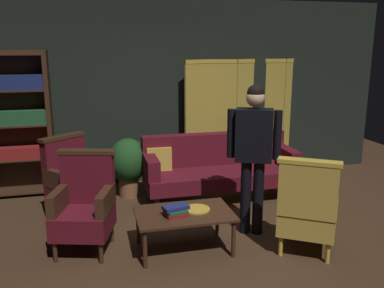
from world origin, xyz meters
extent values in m
plane|color=#3D2819|center=(0.00, 0.00, 0.00)|extent=(10.00, 10.00, 0.00)
cube|color=black|center=(0.00, 2.45, 1.40)|extent=(7.20, 0.10, 2.80)
cube|color=#B29338|center=(0.44, 2.25, 0.95)|extent=(0.42, 0.23, 1.90)
cube|color=gold|center=(0.44, 2.25, 1.87)|extent=(0.43, 0.24, 0.06)
cube|color=#B29338|center=(0.87, 2.31, 0.95)|extent=(0.46, 0.13, 1.90)
cube|color=gold|center=(0.87, 2.31, 1.87)|extent=(0.46, 0.14, 0.06)
cube|color=#B29338|center=(1.30, 2.36, 0.95)|extent=(0.43, 0.22, 1.90)
cube|color=gold|center=(1.30, 2.36, 1.87)|extent=(0.43, 0.23, 0.06)
cube|color=#B29338|center=(1.73, 2.39, 0.95)|extent=(0.45, 0.15, 1.90)
cube|color=gold|center=(1.73, 2.39, 1.87)|extent=(0.45, 0.16, 0.06)
cube|color=#B29338|center=(2.16, 2.44, 0.95)|extent=(0.42, 0.24, 1.90)
cube|color=gold|center=(2.16, 2.44, 1.87)|extent=(0.43, 0.24, 0.06)
cube|color=#382114|center=(-1.73, 2.18, 1.02)|extent=(0.06, 0.32, 2.05)
cube|color=#382114|center=(-2.15, 2.33, 1.02)|extent=(0.90, 0.02, 2.05)
cube|color=#382114|center=(-2.15, 2.18, 0.06)|extent=(0.86, 0.30, 0.02)
cube|color=#382114|center=(-2.15, 2.18, 0.54)|extent=(0.86, 0.30, 0.02)
cube|color=maroon|center=(-2.15, 2.16, 0.64)|extent=(0.78, 0.22, 0.17)
cube|color=#382114|center=(-2.15, 2.18, 1.02)|extent=(0.86, 0.30, 0.02)
cube|color=#1E4C28|center=(-2.15, 2.16, 1.14)|extent=(0.78, 0.22, 0.20)
cube|color=#382114|center=(-2.15, 2.18, 1.51)|extent=(0.86, 0.30, 0.02)
cube|color=navy|center=(-2.15, 2.16, 1.62)|extent=(0.78, 0.22, 0.20)
cube|color=#382114|center=(-2.15, 2.18, 1.99)|extent=(0.86, 0.30, 0.02)
cylinder|color=#382114|center=(-0.40, 1.05, 0.11)|extent=(0.07, 0.07, 0.22)
cylinder|color=#382114|center=(1.50, 1.05, 0.11)|extent=(0.07, 0.07, 0.22)
cylinder|color=#382114|center=(-0.40, 1.65, 0.11)|extent=(0.07, 0.07, 0.22)
cylinder|color=#382114|center=(1.50, 1.65, 0.11)|extent=(0.07, 0.07, 0.22)
cube|color=#4C0F19|center=(0.55, 1.35, 0.32)|extent=(2.10, 0.76, 0.20)
cube|color=#4C0F19|center=(0.55, 1.66, 0.65)|extent=(2.10, 0.18, 0.46)
cube|color=#4C0F19|center=(-0.43, 1.35, 0.55)|extent=(0.16, 0.68, 0.26)
cube|color=#4C0F19|center=(1.53, 1.35, 0.55)|extent=(0.16, 0.68, 0.26)
cube|color=#B79338|center=(-0.28, 1.55, 0.57)|extent=(0.35, 0.14, 0.34)
cube|color=maroon|center=(1.38, 1.55, 0.57)|extent=(0.35, 0.18, 0.35)
cylinder|color=#382114|center=(-0.73, -0.26, 0.20)|extent=(0.04, 0.04, 0.39)
cylinder|color=#382114|center=(0.17, -0.26, 0.20)|extent=(0.04, 0.04, 0.39)
cylinder|color=#382114|center=(-0.73, 0.28, 0.20)|extent=(0.04, 0.04, 0.39)
cylinder|color=#382114|center=(0.17, 0.28, 0.20)|extent=(0.04, 0.04, 0.39)
cube|color=#382114|center=(-0.28, 0.01, 0.41)|extent=(1.00, 0.64, 0.03)
cylinder|color=gold|center=(1.28, -0.22, 0.11)|extent=(0.04, 0.04, 0.22)
cylinder|color=gold|center=(0.90, 0.03, 0.11)|extent=(0.04, 0.04, 0.22)
cylinder|color=gold|center=(1.03, -0.60, 0.11)|extent=(0.04, 0.04, 0.22)
cylinder|color=gold|center=(0.65, -0.35, 0.11)|extent=(0.04, 0.04, 0.22)
cube|color=#B79338|center=(0.96, -0.29, 0.34)|extent=(0.77, 0.77, 0.24)
cube|color=#B79338|center=(0.84, -0.48, 0.73)|extent=(0.53, 0.41, 0.54)
cube|color=gold|center=(0.84, -0.48, 1.02)|extent=(0.57, 0.44, 0.04)
cube|color=gold|center=(1.17, -0.42, 0.57)|extent=(0.35, 0.47, 0.22)
cube|color=gold|center=(0.76, -0.16, 0.57)|extent=(0.35, 0.47, 0.22)
cylinder|color=#382114|center=(-1.58, 0.07, 0.11)|extent=(0.04, 0.04, 0.22)
cylinder|color=#382114|center=(-1.14, -0.06, 0.11)|extent=(0.04, 0.04, 0.22)
cylinder|color=#382114|center=(-1.45, 0.51, 0.11)|extent=(0.04, 0.04, 0.22)
cylinder|color=#382114|center=(-1.01, 0.38, 0.11)|extent=(0.04, 0.04, 0.22)
cube|color=#4C0F19|center=(-1.30, 0.23, 0.34)|extent=(0.69, 0.69, 0.24)
cube|color=#4C0F19|center=(-1.23, 0.45, 0.73)|extent=(0.57, 0.27, 0.54)
cube|color=#382114|center=(-1.23, 0.45, 1.02)|extent=(0.61, 0.29, 0.04)
cube|color=#382114|center=(-1.53, 0.29, 0.57)|extent=(0.23, 0.51, 0.22)
cube|color=#382114|center=(-1.07, 0.16, 0.57)|extent=(0.23, 0.51, 0.22)
cylinder|color=#382114|center=(-1.40, 0.76, 0.11)|extent=(0.04, 0.04, 0.22)
cylinder|color=#382114|center=(-1.05, 1.05, 0.11)|extent=(0.04, 0.04, 0.22)
cylinder|color=#382114|center=(-1.70, 1.11, 0.11)|extent=(0.04, 0.04, 0.22)
cylinder|color=#382114|center=(-1.34, 1.41, 0.11)|extent=(0.04, 0.04, 0.22)
cube|color=#4C0F19|center=(-1.37, 1.08, 0.34)|extent=(0.79, 0.79, 0.24)
cube|color=#4C0F19|center=(-1.52, 1.26, 0.73)|extent=(0.51, 0.45, 0.54)
cube|color=#382114|center=(-1.52, 1.26, 1.02)|extent=(0.55, 0.48, 0.04)
cube|color=#382114|center=(-1.56, 0.93, 0.57)|extent=(0.39, 0.44, 0.22)
cube|color=#382114|center=(-1.19, 1.23, 0.57)|extent=(0.39, 0.44, 0.22)
cylinder|color=black|center=(0.62, 0.20, 0.43)|extent=(0.12, 0.12, 0.86)
cylinder|color=black|center=(0.49, 0.26, 0.43)|extent=(0.12, 0.12, 0.86)
cube|color=maroon|center=(0.56, 0.23, 0.90)|extent=(0.36, 0.28, 0.09)
cube|color=black|center=(0.56, 0.23, 1.15)|extent=(0.45, 0.36, 0.58)
cube|color=white|center=(0.60, 0.33, 1.18)|extent=(0.13, 0.07, 0.41)
cube|color=maroon|center=(0.60, 0.33, 1.41)|extent=(0.09, 0.06, 0.04)
cylinder|color=black|center=(0.78, 0.12, 1.16)|extent=(0.09, 0.09, 0.54)
cylinder|color=black|center=(0.33, 0.33, 1.16)|extent=(0.09, 0.09, 0.54)
sphere|color=tan|center=(0.56, 0.23, 1.56)|extent=(0.20, 0.20, 0.20)
sphere|color=black|center=(0.56, 0.23, 1.61)|extent=(0.18, 0.18, 0.18)
cylinder|color=brown|center=(-0.69, 1.77, 0.14)|extent=(0.28, 0.28, 0.28)
ellipsoid|color=#193D19|center=(-0.69, 1.77, 0.53)|extent=(0.55, 0.55, 0.63)
cube|color=maroon|center=(-0.38, -0.04, 0.44)|extent=(0.25, 0.22, 0.04)
cube|color=#1E4C28|center=(-0.38, -0.04, 0.47)|extent=(0.23, 0.22, 0.03)
cube|color=navy|center=(-0.38, -0.04, 0.51)|extent=(0.28, 0.20, 0.04)
cylinder|color=gold|center=(-0.14, 0.04, 0.43)|extent=(0.28, 0.28, 0.02)
camera|label=1|loc=(-1.17, -3.86, 2.10)|focal=38.42mm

